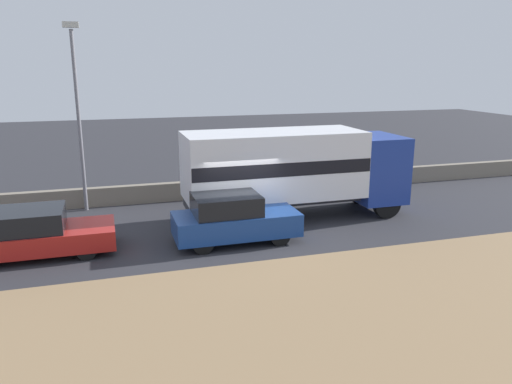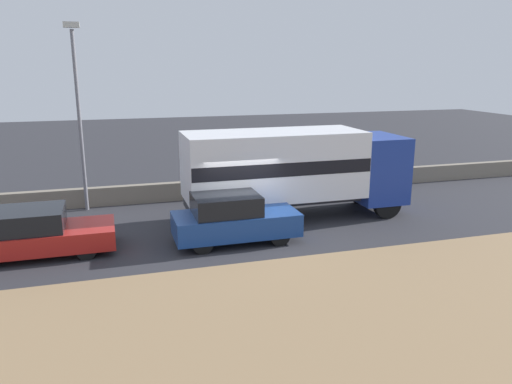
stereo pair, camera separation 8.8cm
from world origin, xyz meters
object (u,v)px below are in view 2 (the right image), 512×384
object	(u,v)px
box_truck	(293,167)
car_hatchback	(233,219)
street_lamp	(78,105)
car_sedan_second	(33,233)

from	to	relation	value
box_truck	car_hatchback	size ratio (longest dim) A/B	2.06
street_lamp	car_hatchback	xyz separation A→B (m)	(4.61, -5.21, -3.28)
street_lamp	car_sedan_second	bearing A→B (deg)	-106.29
box_truck	car_sedan_second	bearing A→B (deg)	-171.11
box_truck	street_lamp	bearing A→B (deg)	156.25
car_sedan_second	car_hatchback	bearing A→B (deg)	-5.77
box_truck	car_hatchback	world-z (taller)	box_truck
car_hatchback	car_sedan_second	bearing A→B (deg)	174.23
car_hatchback	car_sedan_second	size ratio (longest dim) A/B	0.89
car_hatchback	street_lamp	bearing A→B (deg)	131.50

